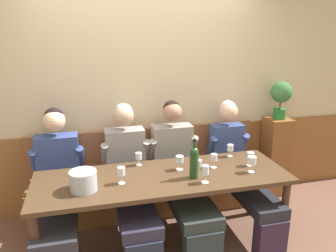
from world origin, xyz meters
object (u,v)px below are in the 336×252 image
person_right_seat (239,165)px  wine_glass_by_bottle (230,148)px  ice_bucket (83,181)px  wine_glass_right_end (139,157)px  water_tumbler_right (199,164)px  person_center_left_seat (180,171)px  wine_glass_center_front (250,156)px  wine_glass_mid_left (214,158)px  person_center_right_seat (57,184)px  wall_bench (149,188)px  dining_table (163,184)px  wine_glass_mid_right (205,171)px  wine_bottle_clear_water (194,161)px  person_left_seat (130,176)px  wine_glass_center_rear (121,172)px  potted_plant (281,95)px  wine_glass_left_end (252,161)px  wine_glass_near_bucket (180,160)px

person_right_seat → wine_glass_by_bottle: 0.26m
ice_bucket → wine_glass_right_end: bearing=37.2°
water_tumbler_right → person_center_left_seat: bearing=114.2°
wine_glass_center_front → wine_glass_mid_left: bearing=173.2°
person_center_right_seat → person_center_left_seat: (1.21, -0.00, -0.00)m
wall_bench → dining_table: wall_bench is taller
water_tumbler_right → wine_glass_mid_right: bearing=-98.8°
person_center_left_seat → wine_bottle_clear_water: size_ratio=3.51×
wine_glass_mid_left → wine_glass_by_bottle: bearing=39.7°
wall_bench → person_left_seat: 0.56m
person_left_seat → person_center_left_seat: (0.52, -0.01, -0.01)m
wine_bottle_clear_water → wine_glass_center_front: 0.63m
wine_bottle_clear_water → wine_glass_center_front: size_ratio=2.66×
wall_bench → person_center_left_seat: bearing=-53.9°
person_center_right_seat → ice_bucket: (0.25, -0.43, 0.21)m
dining_table → wine_glass_center_rear: (-0.38, -0.06, 0.19)m
person_center_right_seat → person_right_seat: 1.87m
person_left_seat → person_center_left_seat: person_center_left_seat is taller
potted_plant → person_center_right_seat: bearing=-171.3°
dining_table → wine_glass_mid_right: 0.44m
wall_bench → wine_glass_mid_left: bearing=-50.6°
person_center_right_seat → dining_table: bearing=-18.8°
person_left_seat → wine_glass_right_end: bearing=-22.1°
wine_glass_right_end → person_left_seat: bearing=157.9°
wine_bottle_clear_water → wine_glass_right_end: wine_bottle_clear_water is taller
ice_bucket → wine_glass_left_end: size_ratio=1.46×
wine_glass_by_bottle → wine_glass_near_bucket: (-0.60, -0.19, 0.01)m
wine_glass_by_bottle → person_right_seat: bearing=13.7°
wall_bench → wine_glass_left_end: (0.81, -0.81, 0.58)m
ice_bucket → wine_bottle_clear_water: 0.96m
person_center_right_seat → person_center_left_seat: person_center_left_seat is taller
person_center_right_seat → potted_plant: (2.55, 0.39, 0.64)m
person_center_right_seat → potted_plant: bearing=8.7°
wine_glass_by_bottle → person_center_right_seat: bearing=178.6°
wine_glass_mid_left → water_tumbler_right: (-0.14, 0.02, -0.05)m
dining_table → ice_bucket: 0.73m
ice_bucket → wine_glass_right_end: (0.53, 0.40, 0.00)m
wine_bottle_clear_water → potted_plant: 1.62m
person_right_seat → wine_glass_near_bucket: size_ratio=9.08×
person_left_seat → person_center_right_seat: bearing=-179.6°
wine_glass_by_bottle → water_tumbler_right: 0.46m
person_left_seat → wine_bottle_clear_water: size_ratio=3.50×
wine_glass_center_front → wine_glass_left_end: bearing=-112.5°
wine_glass_center_rear → wine_glass_near_bucket: bearing=15.2°
wine_glass_center_rear → wine_glass_right_end: 0.41m
wall_bench → wine_glass_center_front: 1.23m
dining_table → person_right_seat: person_right_seat is taller
person_center_left_seat → ice_bucket: 1.07m
wine_glass_mid_right → wine_glass_left_end: bearing=11.3°
wine_glass_left_end → wine_glass_mid_right: 0.50m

